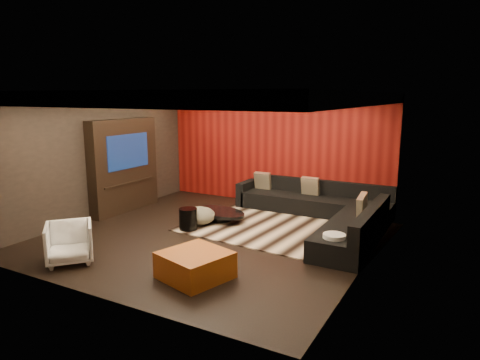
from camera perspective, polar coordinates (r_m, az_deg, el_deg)
The scene contains 26 objects.
floor at distance 8.60m, azimuth -3.71°, elevation -7.45°, with size 6.00×6.00×0.02m, color black.
ceiling at distance 8.15m, azimuth -3.96°, elevation 11.70°, with size 6.00×6.00×0.02m, color silver.
wall_back at distance 10.89m, azimuth 4.73°, elevation 4.12°, with size 6.00×0.02×2.80m, color black.
wall_left at distance 10.18m, azimuth -18.30°, elevation 3.10°, with size 0.02×6.00×2.80m, color black.
wall_right at distance 7.13m, azimuth 17.04°, elevation -0.10°, with size 0.02×6.00×2.80m, color black.
red_feature_wall at distance 10.85m, azimuth 4.64°, elevation 4.10°, with size 5.98×0.05×2.78m, color #6B0C0A.
soffit_back at distance 10.52m, azimuth 4.14°, elevation 10.93°, with size 6.00×0.60×0.22m, color silver.
soffit_front at distance 6.05m, azimuth -18.09°, elevation 10.22°, with size 6.00×0.60×0.22m, color silver.
soffit_left at distance 9.87m, azimuth -17.51°, elevation 10.43°, with size 0.60×4.80×0.22m, color silver.
soffit_right at distance 7.07m, azimuth 15.15°, elevation 10.45°, with size 0.60×4.80×0.22m, color silver.
cove_back at distance 10.21m, azimuth 3.32°, elevation 10.43°, with size 4.80×0.08×0.04m, color #FFD899.
cove_front at distance 6.29m, azimuth -15.77°, elevation 9.55°, with size 4.80×0.08×0.04m, color #FFD899.
cove_left at distance 9.63m, azimuth -16.05°, elevation 9.97°, with size 0.08×4.80×0.04m, color #FFD899.
cove_right at distance 7.16m, azimuth 12.44°, elevation 9.86°, with size 0.08×4.80×0.04m, color #FFD899.
tv_surround at distance 10.52m, azimuth -15.23°, elevation 1.87°, with size 0.30×2.00×2.20m, color black.
tv_screen at distance 10.37m, azimuth -14.69°, elevation 3.72°, with size 0.04×1.30×0.80m, color black.
tv_shelf at distance 10.49m, azimuth -14.48°, elevation -0.35°, with size 0.04×1.60×0.04m, color black.
rug at distance 9.10m, azimuth 6.40°, elevation -6.30°, with size 4.00×3.00×0.02m, color beige.
coffee_table at distance 9.49m, azimuth -2.56°, elevation -4.75°, with size 1.28×1.28×0.22m, color black.
drum_stool at distance 8.90m, azimuth -6.93°, elevation -5.17°, with size 0.38×0.38×0.44m, color black.
striped_pouf at distance 9.23m, azimuth -5.42°, elevation -4.75°, with size 0.68×0.68×0.37m, color beige.
white_side_table at distance 7.41m, azimuth 12.39°, elevation -8.78°, with size 0.38×0.38×0.47m, color white.
orange_ottoman at distance 6.66m, azimuth -5.99°, elevation -11.21°, with size 0.91×0.91×0.41m, color #933E13.
armchair at distance 7.70m, azimuth -21.80°, elevation -7.77°, with size 0.72×0.74×0.68m, color white.
sectional_sofa at distance 9.45m, azimuth 11.41°, elevation -4.19°, with size 3.65×3.50×0.75m.
throw_pillows at distance 9.91m, azimuth 8.99°, elevation -1.26°, with size 3.06×1.66×0.50m.
Camera 1 is at (4.39, -6.86, 2.74)m, focal length 32.00 mm.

